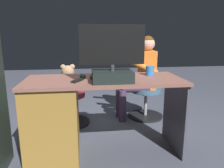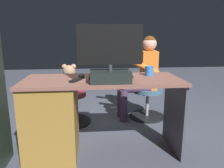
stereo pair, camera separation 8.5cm
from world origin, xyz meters
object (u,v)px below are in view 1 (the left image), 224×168
Objects in this scene: desk at (64,116)px; computer_mouse at (83,76)px; keyboard at (112,76)px; teddy_bear at (68,79)px; person at (141,71)px; office_chair_teddy at (69,106)px; visitor_chair at (146,100)px; cup at (150,71)px; monitor at (112,65)px; tv_remote at (78,80)px.

desk is 0.41m from computer_mouse.
keyboard reaches higher than desk.
teddy_bear is 0.32× the size of person.
office_chair_teddy is (0.47, -0.73, -0.52)m from keyboard.
computer_mouse is 0.19× the size of visitor_chair.
keyboard is 4.35× the size of cup.
computer_mouse is at bearing -37.50° from monitor.
monitor reaches higher than computer_mouse.
keyboard is 0.89m from teddy_bear.
keyboard is at bearing -127.23° from tv_remote.
cup is 0.20× the size of visitor_chair.
tv_remote is at bearing 15.20° from cup.
monitor is at bearing 115.66° from teddy_bear.
visitor_chair is at bearing -104.07° from tv_remote.
cup is (-0.86, -0.11, 0.40)m from desk.
cup is 0.79m from person.
person reaches higher than keyboard.
office_chair_teddy is (0.19, -0.72, -0.53)m from computer_mouse.
desk is 0.68m from monitor.
person is at bearing -101.68° from tv_remote.
keyboard is at bearing -96.87° from monitor.
cup is at bearing 142.05° from office_chair_teddy.
monitor is 1.55× the size of teddy_bear.
desk is 9.84× the size of tv_remote.
cup is 0.97m from visitor_chair.
monitor is 1.33× the size of keyboard.
person is at bearing 5.34° from visitor_chair.
monitor reaches higher than teddy_bear.
cup is 0.75m from tv_remote.
desk is 0.59m from keyboard.
keyboard reaches higher than tv_remote.
teddy_bear is 0.73× the size of visitor_chair.
keyboard is 0.97m from person.
desk is at bearing 7.14° from cup.
monitor is 1.36m from visitor_chair.
cup reaches higher than office_chair_teddy.
teddy_bear is (0.00, -0.79, 0.19)m from desk.
computer_mouse is 0.27× the size of teddy_bear.
keyboard is at bearing 58.03° from person.
keyboard is 1.01m from office_chair_teddy.
teddy_bear is (0.86, -0.68, -0.21)m from cup.
tv_remote is (0.72, 0.20, -0.04)m from cup.
person is at bearing -174.66° from office_chair_teddy.
cup reaches higher than teddy_bear.
desk is 0.39m from tv_remote.
visitor_chair is at bearing -174.66° from person.
keyboard is 1.14m from visitor_chair.
person is at bearing -175.33° from teddy_bear.
person is (-0.98, -0.87, 0.26)m from desk.
teddy_bear reaches higher than tv_remote.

